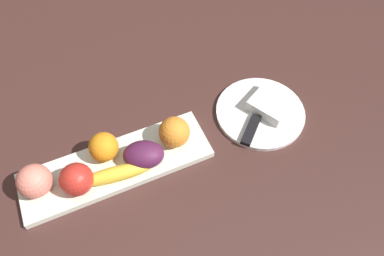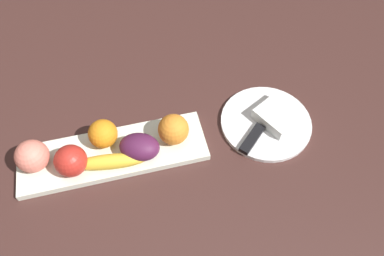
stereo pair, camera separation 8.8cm
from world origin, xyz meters
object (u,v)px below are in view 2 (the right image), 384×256
orange_near_banana (103,134)px  grape_bunch (139,147)px  dinner_plate (266,123)px  knife (255,134)px  orange_near_apple (173,129)px  apple (71,161)px  peach (32,156)px  fruit_tray (114,153)px  banana (110,162)px  folded_napkin (278,115)px

orange_near_banana → grape_bunch: 0.09m
dinner_plate → knife: size_ratio=1.53×
orange_near_apple → knife: orange_near_apple is taller
apple → peach: peach is taller
fruit_tray → banana: bearing=-101.6°
dinner_plate → knife: knife is taller
peach → dinner_plate: size_ratio=0.33×
orange_near_banana → grape_bunch: size_ratio=0.73×
apple → orange_near_apple: bearing=6.6°
fruit_tray → dinner_plate: fruit_tray is taller
apple → peach: size_ratio=0.98×
dinner_plate → folded_napkin: folded_napkin is taller
banana → orange_near_banana: orange_near_banana is taller
folded_napkin → knife: (-0.07, -0.03, -0.01)m
apple → grape_bunch: apple is taller
peach → dinner_plate: 0.56m
orange_near_apple → folded_napkin: (0.26, -0.00, -0.03)m
orange_near_banana → knife: (0.35, -0.06, -0.04)m
grape_bunch → knife: bearing=-2.7°
apple → orange_near_apple: (0.24, 0.03, 0.00)m
banana → peach: peach is taller
folded_napkin → fruit_tray: bearing=180.0°
apple → banana: size_ratio=0.43×
orange_near_apple → peach: peach is taller
folded_napkin → knife: 0.08m
orange_near_banana → fruit_tray: bearing=-66.6°
banana → orange_near_apple: 0.16m
orange_near_apple → dinner_plate: (0.23, -0.00, -0.05)m
fruit_tray → knife: 0.34m
orange_near_apple → grape_bunch: 0.09m
dinner_plate → folded_napkin: size_ratio=2.39×
dinner_plate → knife: bearing=-141.0°
banana → folded_napkin: 0.42m
banana → grape_bunch: size_ratio=1.81×
apple → knife: size_ratio=0.49×
banana → grape_bunch: grape_bunch is taller
grape_bunch → dinner_plate: size_ratio=0.41×
knife → orange_near_apple: bearing=127.0°
orange_near_banana → peach: (-0.16, -0.02, 0.00)m
banana → knife: banana is taller
banana → orange_near_banana: bearing=-77.6°
fruit_tray → peach: peach is taller
fruit_tray → apple: 0.10m
peach → dinner_plate: (0.55, -0.01, -0.05)m
fruit_tray → banana: 0.05m
orange_near_apple → banana: bearing=-165.8°
banana → knife: bearing=-172.0°
orange_near_banana → folded_napkin: 0.43m
orange_near_banana → orange_near_apple: bearing=-10.2°
orange_near_apple → peach: (-0.32, 0.00, 0.00)m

